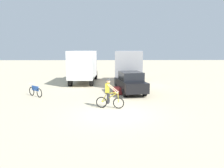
{
  "coord_description": "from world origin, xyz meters",
  "views": [
    {
      "loc": [
        -0.32,
        -11.75,
        3.53
      ],
      "look_at": [
        -0.04,
        3.57,
        1.1
      ],
      "focal_mm": 35.26,
      "sensor_mm": 36.0,
      "label": 1
    }
  ],
  "objects_px": {
    "sedan_parked": "(130,83)",
    "cyclist_orange_shirt": "(109,94)",
    "box_truck_grey_hauler": "(129,66)",
    "supply_crate": "(120,90)",
    "bicycle_spare": "(35,91)",
    "box_truck_white_box": "(84,65)"
  },
  "relations": [
    {
      "from": "sedan_parked",
      "to": "cyclist_orange_shirt",
      "type": "xyz_separation_m",
      "value": [
        -1.74,
        -4.49,
        -0.04
      ]
    },
    {
      "from": "box_truck_grey_hauler",
      "to": "sedan_parked",
      "type": "bearing_deg",
      "value": -94.35
    },
    {
      "from": "cyclist_orange_shirt",
      "to": "supply_crate",
      "type": "xyz_separation_m",
      "value": [
        0.9,
        4.25,
        -0.56
      ]
    },
    {
      "from": "cyclist_orange_shirt",
      "to": "box_truck_grey_hauler",
      "type": "bearing_deg",
      "value": 77.11
    },
    {
      "from": "cyclist_orange_shirt",
      "to": "supply_crate",
      "type": "distance_m",
      "value": 4.38
    },
    {
      "from": "bicycle_spare",
      "to": "supply_crate",
      "type": "bearing_deg",
      "value": 7.27
    },
    {
      "from": "box_truck_grey_hauler",
      "to": "supply_crate",
      "type": "bearing_deg",
      "value": -103.67
    },
    {
      "from": "sedan_parked",
      "to": "bicycle_spare",
      "type": "height_order",
      "value": "sedan_parked"
    },
    {
      "from": "box_truck_white_box",
      "to": "supply_crate",
      "type": "xyz_separation_m",
      "value": [
        3.51,
        -6.04,
        -1.59
      ]
    },
    {
      "from": "cyclist_orange_shirt",
      "to": "box_truck_white_box",
      "type": "bearing_deg",
      "value": 104.23
    },
    {
      "from": "box_truck_white_box",
      "to": "sedan_parked",
      "type": "bearing_deg",
      "value": -53.13
    },
    {
      "from": "box_truck_white_box",
      "to": "bicycle_spare",
      "type": "relative_size",
      "value": 5.06
    },
    {
      "from": "sedan_parked",
      "to": "supply_crate",
      "type": "relative_size",
      "value": 5.15
    },
    {
      "from": "sedan_parked",
      "to": "cyclist_orange_shirt",
      "type": "distance_m",
      "value": 4.82
    },
    {
      "from": "box_truck_white_box",
      "to": "sedan_parked",
      "type": "height_order",
      "value": "box_truck_white_box"
    },
    {
      "from": "box_truck_white_box",
      "to": "sedan_parked",
      "type": "relative_size",
      "value": 1.53
    },
    {
      "from": "box_truck_white_box",
      "to": "cyclist_orange_shirt",
      "type": "xyz_separation_m",
      "value": [
        2.61,
        -10.29,
        -1.03
      ]
    },
    {
      "from": "box_truck_grey_hauler",
      "to": "sedan_parked",
      "type": "xyz_separation_m",
      "value": [
        -0.35,
        -4.64,
        -0.99
      ]
    },
    {
      "from": "box_truck_white_box",
      "to": "bicycle_spare",
      "type": "xyz_separation_m",
      "value": [
        -2.93,
        -6.86,
        -1.48
      ]
    },
    {
      "from": "bicycle_spare",
      "to": "supply_crate",
      "type": "xyz_separation_m",
      "value": [
        6.44,
        0.82,
        -0.12
      ]
    },
    {
      "from": "sedan_parked",
      "to": "supply_crate",
      "type": "xyz_separation_m",
      "value": [
        -0.83,
        -0.24,
        -0.6
      ]
    },
    {
      "from": "cyclist_orange_shirt",
      "to": "sedan_parked",
      "type": "bearing_deg",
      "value": 68.85
    }
  ]
}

